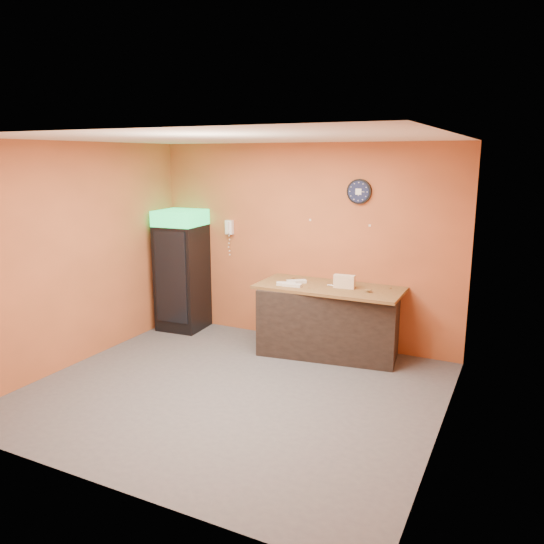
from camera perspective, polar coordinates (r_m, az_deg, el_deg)
The scene contains 15 objects.
floor at distance 6.20m, azimuth -4.16°, elevation -12.66°, with size 4.50×4.50×0.00m, color #47474C.
back_wall at distance 7.51m, azimuth 3.39°, elevation 3.00°, with size 4.50×0.02×2.80m, color #C06336.
left_wall at distance 7.14m, azimuth -20.14°, elevation 1.78°, with size 0.02×4.00×2.80m, color #C06336.
right_wall at distance 5.02m, azimuth 18.36°, elevation -2.33°, with size 0.02×4.00×2.80m, color #C06336.
ceiling at distance 5.62m, azimuth -4.61°, elevation 14.17°, with size 4.50×4.00×0.02m, color white.
beverage_cooler at distance 8.17m, azimuth -9.81°, elevation -0.00°, with size 0.68×0.69×1.83m.
prep_counter at distance 7.17m, azimuth 6.15°, elevation -5.31°, with size 1.80×0.80×0.90m, color black.
wall_clock at distance 7.13m, azimuth 9.35°, elevation 8.54°, with size 0.33×0.06×0.33m.
wall_phone at distance 7.97m, azimuth -4.64°, elevation 4.81°, with size 0.12×0.10×0.21m.
butcher_paper at distance 7.04m, azimuth 6.24°, elevation -1.66°, with size 1.92×0.89×0.04m, color brown.
sub_roll_stack at distance 6.93m, azimuth 7.78°, elevation -1.03°, with size 0.28×0.12×0.17m.
wrapped_sandwich_left at distance 7.05m, azimuth 1.53°, elevation -1.26°, with size 0.26×0.10×0.04m, color silver.
wrapped_sandwich_mid at distance 6.98m, azimuth 2.17°, elevation -1.41°, with size 0.25×0.10×0.04m, color silver.
wrapped_sandwich_right at distance 7.17m, azimuth 2.65°, elevation -1.03°, with size 0.26×0.10×0.04m, color silver.
kitchen_tool at distance 7.00m, azimuth 7.11°, elevation -1.37°, with size 0.06×0.06×0.06m, color silver.
Camera 1 is at (2.86, -4.83, 2.62)m, focal length 35.00 mm.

